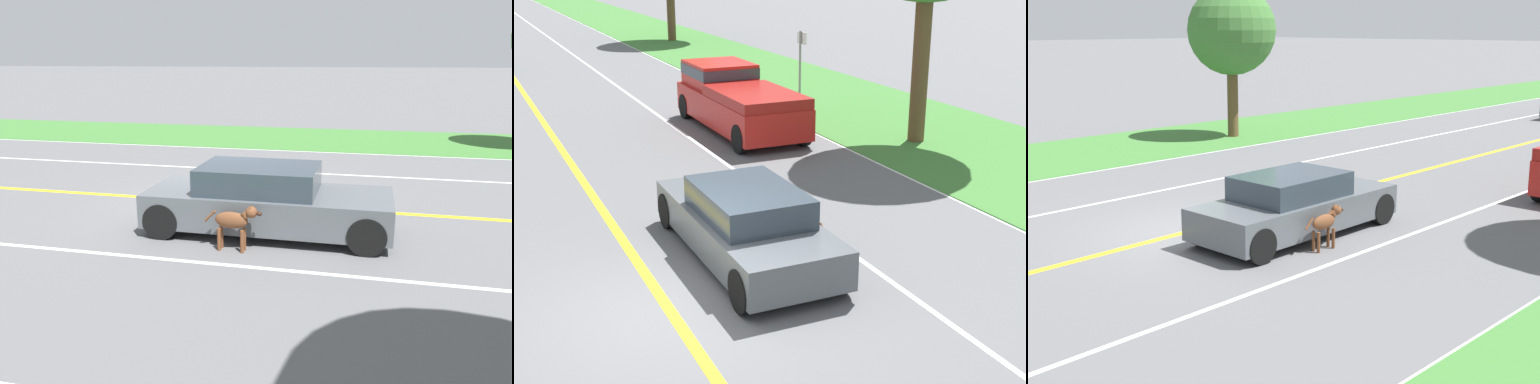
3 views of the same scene
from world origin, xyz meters
The scene contains 7 objects.
ground_plane centered at (0.00, 0.00, 0.00)m, with size 400.00×400.00×0.00m, color #5B5B5E.
centre_divider_line centered at (0.00, 0.00, 0.00)m, with size 0.18×160.00×0.01m, color yellow.
lane_dash_same_dir centered at (3.50, 0.00, 0.00)m, with size 0.10×160.00×0.01m, color white.
ego_car centered at (1.76, 1.32, 0.62)m, with size 1.81×4.58×1.30m.
dog centered at (2.86, 1.00, 0.54)m, with size 0.23×1.05×0.84m.
pickup_truck centered at (5.12, 10.08, 0.91)m, with size 2.06×5.61×1.79m.
street_sign centered at (8.56, 12.71, 1.56)m, with size 0.11×0.64×2.47m.
Camera 2 is at (-2.53, -9.13, 5.01)m, focal length 50.00 mm.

